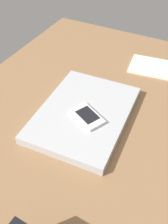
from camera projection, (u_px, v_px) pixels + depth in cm
name	position (u px, v px, depth cm)	size (l,w,h in cm)	color
desk_surface	(76.00, 125.00, 76.72)	(120.00, 80.00, 3.00)	olive
laptop_closed	(84.00, 114.00, 76.16)	(33.73, 24.78, 2.58)	#B7BABC
cell_phone_on_laptop	(87.00, 116.00, 72.86)	(9.42, 11.40, 1.11)	silver
notepad	(157.00, 68.00, 95.04)	(12.09, 19.64, 0.80)	white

